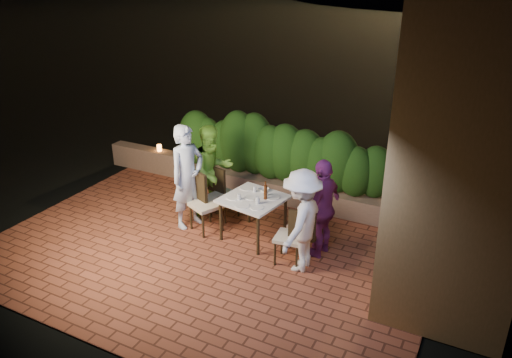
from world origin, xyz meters
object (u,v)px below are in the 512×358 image
Objects in this scene: beer_bottle at (265,190)px; diner_purple at (323,208)px; chair_right_back at (303,225)px; parapet_lamp at (159,148)px; chair_left_front at (206,203)px; dining_table at (253,218)px; chair_left_back at (224,194)px; bowl at (264,190)px; diner_green at (212,171)px; diner_white at (301,221)px; diner_blue at (188,177)px; chair_right_front at (289,236)px.

diner_purple reaches higher than beer_bottle.
chair_right_back reaches higher than parapet_lamp.
diner_purple reaches higher than chair_left_front.
chair_left_back is at bearing 152.26° from dining_table.
chair_right_back is (0.67, 0.03, -0.48)m from beer_bottle.
diner_green reaches higher than bowl.
chair_right_back is at bearing -161.50° from diner_white.
diner_blue is at bearing -160.81° from chair_left_front.
chair_left_front is at bearing -130.79° from diner_green.
chair_right_back reaches higher than bowl.
dining_table is at bearing -68.96° from diner_blue.
diner_green reaches higher than chair_right_front.
diner_blue is at bearing 20.82° from chair_right_back.
diner_white is at bearing -5.26° from diner_purple.
diner_purple is (2.03, 0.20, 0.29)m from chair_left_front.
chair_left_front is at bearing -170.86° from dining_table.
bowl is 1.02m from chair_left_front.
diner_purple is (0.31, -0.02, 0.39)m from chair_right_back.
beer_bottle reaches higher than chair_left_back.
chair_right_front is at bearing -81.93° from diner_blue.
chair_right_front is 1.08× the size of chair_right_back.
beer_bottle is at bearing 14.93° from dining_table.
chair_right_front is at bearing -12.94° from chair_left_back.
dining_table is at bearing 21.34° from chair_right_back.
beer_bottle is 0.83m from chair_right_back.
chair_left_back is 6.63× the size of parapet_lamp.
diner_white is at bearing -38.22° from bowl.
bowl reaches higher than parapet_lamp.
diner_green reaches higher than chair_left_front.
chair_right_back is 2.15m from diner_blue.
chair_right_front reaches higher than chair_right_back.
bowl is 0.10× the size of diner_white.
beer_bottle reaches higher than chair_right_front.
diner_white is at bearing -31.67° from beer_bottle.
chair_right_back is (1.68, -0.34, -0.04)m from chair_left_back.
dining_table is 0.93m from chair_right_front.
chair_right_front is (0.80, -0.73, -0.31)m from bowl.
diner_blue is 13.22× the size of parapet_lamp.
parapet_lamp is at bearing 158.20° from bowl.
diner_blue is 1.09× the size of diner_green.
diner_purple is at bearing -12.97° from bowl.
diner_blue reaches higher than chair_left_back.
chair_right_front is 4.45m from parapet_lamp.
bowl is at bearing -127.69° from diner_white.
dining_table is 0.87m from chair_left_front.
diner_blue is (-1.25, -0.43, 0.15)m from bowl.
diner_green reaches higher than chair_right_back.
beer_bottle is 0.34× the size of chair_left_back.
chair_left_back reaches higher than chair_right_back.
chair_left_back is at bearing -115.27° from diner_white.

